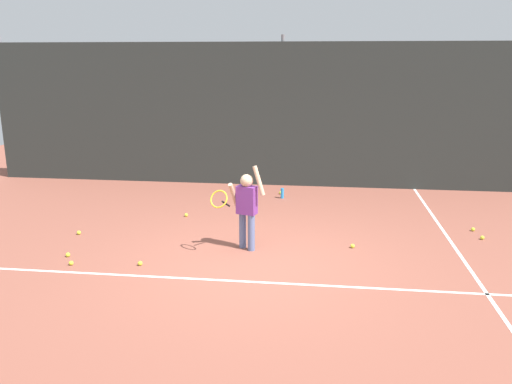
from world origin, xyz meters
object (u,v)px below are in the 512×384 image
at_px(water_bottle, 282,193).
at_px(tennis_ball_1, 71,263).
at_px(tennis_ball_2, 473,229).
at_px(tennis_ball_3, 353,246).
at_px(tennis_ball_0, 68,255).
at_px(tennis_ball_6, 281,193).
at_px(tennis_ball_5, 140,263).
at_px(tennis_ball_7, 482,238).
at_px(tennis_ball_8, 186,215).
at_px(tennis_ball_4, 79,233).
at_px(tennis_player, 246,205).

distance_m(water_bottle, tennis_ball_1, 4.92).
xyz_separation_m(tennis_ball_2, tennis_ball_3, (-2.13, -1.09, 0.00)).
height_order(tennis_ball_0, tennis_ball_3, same).
relative_size(tennis_ball_0, tennis_ball_6, 1.00).
distance_m(tennis_ball_2, tennis_ball_5, 5.67).
relative_size(tennis_ball_6, tennis_ball_7, 1.00).
bearing_deg(tennis_ball_8, tennis_ball_3, -23.10).
bearing_deg(tennis_ball_2, tennis_ball_8, 177.71).
relative_size(tennis_ball_1, tennis_ball_3, 1.00).
height_order(tennis_ball_5, tennis_ball_8, same).
relative_size(tennis_ball_0, tennis_ball_4, 1.00).
xyz_separation_m(water_bottle, tennis_ball_5, (-1.77, -3.96, -0.08)).
bearing_deg(tennis_ball_1, tennis_ball_0, 123.43).
height_order(tennis_ball_0, tennis_ball_8, same).
distance_m(tennis_ball_1, tennis_ball_2, 6.65).
xyz_separation_m(tennis_ball_2, tennis_ball_7, (0.03, -0.43, 0.00)).
bearing_deg(tennis_ball_0, tennis_ball_6, 54.64).
xyz_separation_m(tennis_ball_7, tennis_ball_8, (-5.20, 0.63, 0.00)).
bearing_deg(tennis_ball_3, tennis_ball_8, 156.90).
bearing_deg(tennis_ball_5, tennis_ball_3, 19.68).
bearing_deg(tennis_ball_8, tennis_ball_4, -141.76).
height_order(tennis_player, tennis_ball_2, tennis_player).
distance_m(tennis_player, tennis_ball_1, 2.71).
bearing_deg(tennis_ball_0, tennis_ball_1, -56.57).
bearing_deg(tennis_ball_1, tennis_ball_6, 58.40).
distance_m(tennis_ball_0, tennis_ball_5, 1.22).
relative_size(tennis_ball_0, tennis_ball_2, 1.00).
bearing_deg(tennis_ball_4, tennis_ball_8, 38.24).
bearing_deg(tennis_ball_8, tennis_ball_5, -91.44).
xyz_separation_m(tennis_player, tennis_ball_3, (1.67, 0.26, -0.69)).
bearing_deg(tennis_ball_7, tennis_player, -166.51).
relative_size(tennis_ball_0, tennis_ball_3, 1.00).
distance_m(tennis_ball_3, tennis_ball_6, 3.47).
xyz_separation_m(tennis_ball_3, tennis_ball_8, (-3.04, 1.30, 0.00)).
xyz_separation_m(water_bottle, tennis_ball_1, (-2.77, -4.07, -0.08)).
distance_m(tennis_ball_3, tennis_ball_4, 4.60).
xyz_separation_m(tennis_ball_0, tennis_ball_4, (-0.30, 0.99, 0.00)).
distance_m(tennis_ball_3, tennis_ball_5, 3.30).
distance_m(water_bottle, tennis_ball_6, 0.35).
height_order(tennis_ball_1, tennis_ball_8, same).
height_order(tennis_ball_2, tennis_ball_7, same).
height_order(water_bottle, tennis_ball_6, water_bottle).
bearing_deg(tennis_ball_4, tennis_ball_0, -73.28).
bearing_deg(tennis_ball_7, tennis_ball_5, -161.38).
height_order(tennis_player, tennis_ball_0, tennis_player).
bearing_deg(tennis_ball_5, water_bottle, 65.90).
bearing_deg(tennis_ball_8, tennis_ball_1, -112.82).
bearing_deg(tennis_ball_7, tennis_ball_1, -163.23).
height_order(water_bottle, tennis_ball_3, water_bottle).
bearing_deg(tennis_ball_1, tennis_ball_3, 16.60).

